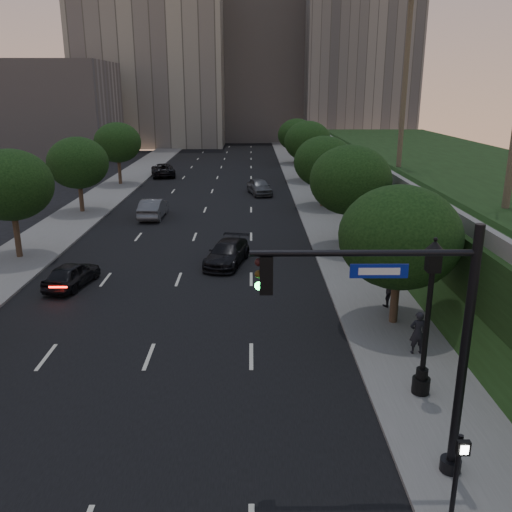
{
  "coord_description": "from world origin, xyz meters",
  "views": [
    {
      "loc": [
        4.02,
        -14.07,
        10.0
      ],
      "look_at": [
        4.2,
        6.72,
        3.6
      ],
      "focal_mm": 38.0,
      "sensor_mm": 36.0,
      "label": 1
    }
  ],
  "objects_px": {
    "street_lamp": "(427,325)",
    "sedan_mid_left": "(153,208)",
    "pedestrian_a": "(418,333)",
    "sedan_far_right": "(259,187)",
    "pedestrian_c": "(379,264)",
    "sedan_far_left": "(163,170)",
    "sedan_near_left": "(72,274)",
    "traffic_signal_mast": "(421,353)",
    "sedan_near_right": "(227,253)",
    "pedestrian_b": "(390,287)"
  },
  "relations": [
    {
      "from": "street_lamp",
      "to": "sedan_mid_left",
      "type": "height_order",
      "value": "street_lamp"
    },
    {
      "from": "sedan_mid_left",
      "to": "pedestrian_a",
      "type": "relative_size",
      "value": 2.79
    },
    {
      "from": "sedan_mid_left",
      "to": "sedan_far_right",
      "type": "xyz_separation_m",
      "value": [
        8.78,
        10.17,
        -0.0
      ]
    },
    {
      "from": "street_lamp",
      "to": "pedestrian_c",
      "type": "bearing_deg",
      "value": 84.29
    },
    {
      "from": "sedan_mid_left",
      "to": "sedan_far_left",
      "type": "xyz_separation_m",
      "value": [
        -2.63,
        22.02,
        -0.02
      ]
    },
    {
      "from": "sedan_near_left",
      "to": "traffic_signal_mast",
      "type": "bearing_deg",
      "value": 144.48
    },
    {
      "from": "sedan_far_right",
      "to": "pedestrian_c",
      "type": "xyz_separation_m",
      "value": [
        6.07,
        -25.54,
        0.15
      ]
    },
    {
      "from": "traffic_signal_mast",
      "to": "sedan_far_right",
      "type": "bearing_deg",
      "value": 94.79
    },
    {
      "from": "traffic_signal_mast",
      "to": "sedan_far_left",
      "type": "xyz_separation_m",
      "value": [
        -14.86,
        52.94,
        -2.89
      ]
    },
    {
      "from": "traffic_signal_mast",
      "to": "sedan_near_right",
      "type": "bearing_deg",
      "value": 107.08
    },
    {
      "from": "sedan_near_left",
      "to": "sedan_mid_left",
      "type": "relative_size",
      "value": 0.82
    },
    {
      "from": "sedan_near_left",
      "to": "pedestrian_c",
      "type": "xyz_separation_m",
      "value": [
        16.37,
        0.74,
        0.27
      ]
    },
    {
      "from": "street_lamp",
      "to": "sedan_near_right",
      "type": "distance_m",
      "value": 16.44
    },
    {
      "from": "traffic_signal_mast",
      "to": "sedan_near_right",
      "type": "xyz_separation_m",
      "value": [
        -5.71,
        18.59,
        -2.98
      ]
    },
    {
      "from": "pedestrian_a",
      "to": "pedestrian_b",
      "type": "xyz_separation_m",
      "value": [
        0.08,
        4.79,
        0.09
      ]
    },
    {
      "from": "pedestrian_b",
      "to": "sedan_far_right",
      "type": "bearing_deg",
      "value": -73.59
    },
    {
      "from": "traffic_signal_mast",
      "to": "pedestrian_b",
      "type": "relative_size",
      "value": 3.66
    },
    {
      "from": "sedan_near_right",
      "to": "pedestrian_b",
      "type": "height_order",
      "value": "pedestrian_b"
    },
    {
      "from": "sedan_mid_left",
      "to": "pedestrian_b",
      "type": "bearing_deg",
      "value": 128.18
    },
    {
      "from": "pedestrian_c",
      "to": "sedan_far_right",
      "type": "bearing_deg",
      "value": -97.19
    },
    {
      "from": "street_lamp",
      "to": "pedestrian_a",
      "type": "bearing_deg",
      "value": 76.59
    },
    {
      "from": "traffic_signal_mast",
      "to": "pedestrian_a",
      "type": "height_order",
      "value": "traffic_signal_mast"
    },
    {
      "from": "sedan_far_left",
      "to": "pedestrian_c",
      "type": "xyz_separation_m",
      "value": [
        17.48,
        -37.39,
        0.17
      ]
    },
    {
      "from": "sedan_far_left",
      "to": "pedestrian_b",
      "type": "bearing_deg",
      "value": 99.86
    },
    {
      "from": "sedan_mid_left",
      "to": "pedestrian_a",
      "type": "distance_m",
      "value": 28.06
    },
    {
      "from": "sedan_far_right",
      "to": "sedan_far_left",
      "type": "bearing_deg",
      "value": 121.28
    },
    {
      "from": "sedan_near_right",
      "to": "pedestrian_a",
      "type": "distance_m",
      "value": 14.16
    },
    {
      "from": "street_lamp",
      "to": "sedan_near_left",
      "type": "bearing_deg",
      "value": 144.41
    },
    {
      "from": "sedan_far_right",
      "to": "traffic_signal_mast",
      "type": "bearing_deg",
      "value": -97.86
    },
    {
      "from": "pedestrian_b",
      "to": "sedan_far_left",
      "type": "bearing_deg",
      "value": -62.03
    },
    {
      "from": "street_lamp",
      "to": "sedan_far_left",
      "type": "height_order",
      "value": "street_lamp"
    },
    {
      "from": "pedestrian_c",
      "to": "sedan_near_right",
      "type": "bearing_deg",
      "value": -40.57
    },
    {
      "from": "sedan_near_right",
      "to": "sedan_far_right",
      "type": "height_order",
      "value": "sedan_far_right"
    },
    {
      "from": "traffic_signal_mast",
      "to": "sedan_mid_left",
      "type": "relative_size",
      "value": 1.45
    },
    {
      "from": "sedan_near_right",
      "to": "pedestrian_c",
      "type": "xyz_separation_m",
      "value": [
        8.34,
        -3.04,
        0.25
      ]
    },
    {
      "from": "sedan_far_left",
      "to": "pedestrian_b",
      "type": "height_order",
      "value": "pedestrian_b"
    },
    {
      "from": "sedan_near_right",
      "to": "traffic_signal_mast",
      "type": "bearing_deg",
      "value": -59.52
    },
    {
      "from": "sedan_near_left",
      "to": "pedestrian_a",
      "type": "height_order",
      "value": "pedestrian_a"
    },
    {
      "from": "traffic_signal_mast",
      "to": "pedestrian_a",
      "type": "distance_m",
      "value": 7.63
    },
    {
      "from": "street_lamp",
      "to": "sedan_far_right",
      "type": "xyz_separation_m",
      "value": [
        -4.91,
        37.16,
        -1.84
      ]
    },
    {
      "from": "sedan_near_right",
      "to": "pedestrian_a",
      "type": "xyz_separation_m",
      "value": [
        7.86,
        -11.77,
        0.32
      ]
    },
    {
      "from": "street_lamp",
      "to": "sedan_far_right",
      "type": "height_order",
      "value": "street_lamp"
    },
    {
      "from": "sedan_far_left",
      "to": "traffic_signal_mast",
      "type": "bearing_deg",
      "value": 93.07
    },
    {
      "from": "sedan_far_left",
      "to": "pedestrian_a",
      "type": "xyz_separation_m",
      "value": [
        17.01,
        -46.12,
        0.24
      ]
    },
    {
      "from": "street_lamp",
      "to": "pedestrian_b",
      "type": "height_order",
      "value": "street_lamp"
    },
    {
      "from": "sedan_far_right",
      "to": "sedan_near_left",
      "type": "bearing_deg",
      "value": -124.05
    },
    {
      "from": "sedan_far_right",
      "to": "pedestrian_b",
      "type": "height_order",
      "value": "pedestrian_b"
    },
    {
      "from": "sedan_near_left",
      "to": "sedan_far_left",
      "type": "distance_m",
      "value": 38.14
    },
    {
      "from": "street_lamp",
      "to": "pedestrian_b",
      "type": "bearing_deg",
      "value": 84.24
    },
    {
      "from": "sedan_near_right",
      "to": "pedestrian_a",
      "type": "bearing_deg",
      "value": -42.84
    }
  ]
}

